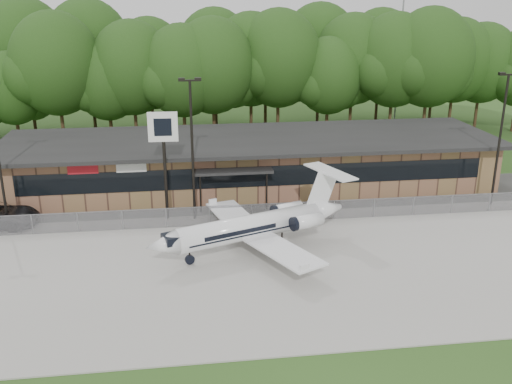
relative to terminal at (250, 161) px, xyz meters
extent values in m
plane|color=#2B4A1A|center=(0.00, -23.94, -2.18)|extent=(160.00, 160.00, 0.00)
cube|color=#9E9B93|center=(0.00, -15.94, -2.14)|extent=(64.00, 18.00, 0.08)
cube|color=#383835|center=(0.00, -4.44, -2.15)|extent=(50.00, 9.00, 0.06)
cube|color=brown|center=(0.00, 0.06, -0.18)|extent=(40.00, 10.00, 4.00)
cube|color=black|center=(0.00, -4.96, 0.12)|extent=(36.00, 0.08, 1.60)
cube|color=black|center=(0.00, -0.44, 1.97)|extent=(41.00, 11.50, 0.30)
cube|color=black|center=(-2.00, -5.54, 0.82)|extent=(6.00, 1.60, 0.20)
cube|color=#B3161F|center=(-13.00, -4.99, 1.22)|extent=(2.20, 0.06, 0.70)
cube|color=silver|center=(-9.50, -4.99, 1.22)|extent=(2.20, 0.06, 0.70)
cube|color=gray|center=(0.00, -8.94, -1.43)|extent=(46.00, 0.03, 1.50)
cube|color=gray|center=(0.00, -8.94, -0.68)|extent=(46.00, 0.04, 0.04)
cylinder|color=gray|center=(22.00, 24.06, 10.32)|extent=(0.20, 0.20, 25.00)
cylinder|color=black|center=(-5.00, -7.44, 2.82)|extent=(0.18, 0.18, 10.00)
cube|color=black|center=(-5.00, -7.44, 7.87)|extent=(1.20, 0.12, 0.12)
cube|color=black|center=(-5.55, -7.44, 7.94)|extent=(0.45, 0.30, 0.22)
cube|color=black|center=(-4.45, -7.44, 7.94)|extent=(0.45, 0.30, 0.22)
cylinder|color=black|center=(18.00, -7.44, 2.82)|extent=(0.18, 0.18, 10.00)
cube|color=black|center=(18.00, -7.44, 7.87)|extent=(1.20, 0.12, 0.12)
cube|color=black|center=(17.45, -7.44, 7.94)|extent=(0.45, 0.30, 0.22)
cylinder|color=white|center=(-1.73, -13.61, -0.53)|extent=(9.61, 4.90, 1.55)
cone|color=white|center=(-7.17, -15.68, -0.53)|extent=(2.36, 2.14, 1.55)
cone|color=white|center=(3.79, -11.51, -0.38)|extent=(2.54, 2.21, 1.55)
cube|color=white|center=(-0.14, -16.43, -0.96)|extent=(4.06, 6.19, 0.12)
cube|color=white|center=(-2.42, -10.45, -0.96)|extent=(4.06, 6.19, 0.12)
cylinder|color=white|center=(1.96, -13.50, -0.38)|extent=(2.30, 1.57, 0.87)
cylinder|color=white|center=(1.10, -11.24, -0.38)|extent=(2.30, 1.57, 0.87)
cube|color=white|center=(3.34, -11.68, 1.02)|extent=(2.27, 0.97, 2.92)
cube|color=white|center=(3.88, -11.47, 2.23)|extent=(2.76, 4.62, 0.10)
cube|color=black|center=(-6.54, -15.44, -0.26)|extent=(1.32, 1.43, 0.48)
cube|color=black|center=(-0.10, -12.99, -1.84)|extent=(1.55, 2.45, 0.68)
cylinder|color=black|center=(-5.54, -15.06, -1.84)|extent=(0.75, 0.75, 0.21)
cylinder|color=black|center=(-6.96, -7.14, 1.58)|extent=(0.23, 0.23, 7.52)
cube|color=silver|center=(-6.96, -7.14, 4.69)|extent=(2.07, 0.31, 2.07)
cube|color=black|center=(-6.97, -7.26, 4.69)|extent=(1.22, 0.08, 1.22)
camera|label=1|loc=(-5.73, -46.39, 13.17)|focal=40.00mm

